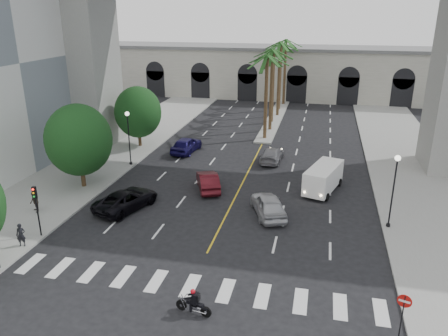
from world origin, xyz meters
TOP-DOWN VIEW (x-y plane):
  - ground at (0.00, 0.00)m, footprint 140.00×140.00m
  - sidewalk_left at (-15.00, 15.00)m, footprint 8.00×100.00m
  - sidewalk_right at (15.00, 15.00)m, footprint 8.00×100.00m
  - median at (0.00, 38.00)m, footprint 2.00×24.00m
  - pier_building at (0.00, 55.00)m, footprint 71.00×10.50m
  - palm_a at (0.00, 28.00)m, footprint 3.20×3.20m
  - palm_b at (0.10, 32.00)m, footprint 3.20×3.20m
  - palm_c at (-0.20, 36.00)m, footprint 3.20×3.20m
  - palm_d at (0.15, 40.00)m, footprint 3.20×3.20m
  - palm_e at (-0.10, 44.00)m, footprint 3.20×3.20m
  - palm_f at (0.20, 48.00)m, footprint 3.20×3.20m
  - street_tree_mid at (-13.00, 10.00)m, footprint 5.44×5.44m
  - street_tree_far at (-13.00, 22.00)m, footprint 5.04×5.04m
  - lamp_post_left_far at (-11.40, 16.00)m, footprint 0.40×0.40m
  - lamp_post_right at (11.40, 8.00)m, footprint 0.40×0.40m
  - traffic_signal_far at (-11.30, 1.50)m, footprint 0.25×0.18m
  - motorcycle_rider at (0.89, -3.68)m, footprint 1.94×0.58m
  - car_a at (3.01, 8.24)m, footprint 3.52×5.18m
  - car_b at (-2.58, 11.96)m, footprint 3.17×4.81m
  - car_c at (-7.64, 6.91)m, footprint 4.13×5.90m
  - car_d at (1.80, 20.38)m, footprint 2.20×4.83m
  - car_e at (-7.42, 21.26)m, footprint 2.45×5.07m
  - cargo_van at (6.84, 13.71)m, footprint 3.31×5.46m
  - pedestrian_a at (-11.62, 0.02)m, footprint 0.65×0.55m
  - pedestrian_b at (-13.87, 4.59)m, footprint 0.96×0.94m
  - do_not_enter_sign at (10.50, -3.58)m, footprint 0.62×0.22m

SIDE VIEW (x-z plane):
  - ground at x=0.00m, z-range 0.00..0.00m
  - sidewalk_left at x=-15.00m, z-range 0.00..0.15m
  - sidewalk_right at x=15.00m, z-range 0.00..0.15m
  - median at x=0.00m, z-range 0.00..0.20m
  - motorcycle_rider at x=0.89m, z-range -0.07..1.34m
  - car_d at x=1.80m, z-range 0.00..1.37m
  - car_c at x=-7.64m, z-range 0.00..1.49m
  - car_b at x=-2.58m, z-range 0.00..1.50m
  - car_a at x=3.01m, z-range 0.00..1.64m
  - car_e at x=-7.42m, z-range 0.00..1.67m
  - pedestrian_a at x=-11.62m, z-range 0.15..1.68m
  - pedestrian_b at x=-13.87m, z-range 0.15..1.71m
  - cargo_van at x=6.84m, z-range 0.12..2.31m
  - do_not_enter_sign at x=10.50m, z-range 0.59..3.19m
  - traffic_signal_far at x=-11.30m, z-range 0.69..4.34m
  - lamp_post_left_far at x=-11.40m, z-range 0.55..5.90m
  - lamp_post_right at x=11.40m, z-range 0.55..5.90m
  - street_tree_far at x=-13.00m, z-range 0.56..7.24m
  - street_tree_mid at x=-13.00m, z-range 0.61..7.81m
  - pier_building at x=0.00m, z-range 0.02..8.52m
  - palm_c at x=-0.20m, z-range 3.86..13.96m
  - palm_a at x=0.00m, z-range 3.95..14.25m
  - palm_e at x=-0.10m, z-range 3.99..14.39m
  - palm_b at x=0.10m, z-range 4.07..14.67m
  - palm_f at x=0.20m, z-range 4.11..14.81m
  - palm_d at x=0.15m, z-range 4.20..15.10m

